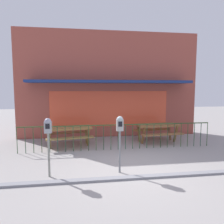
{
  "coord_description": "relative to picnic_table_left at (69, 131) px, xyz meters",
  "views": [
    {
      "loc": [
        -1.38,
        -5.78,
        2.3
      ],
      "look_at": [
        -0.18,
        2.46,
        1.4
      ],
      "focal_mm": 34.21,
      "sensor_mm": 36.0,
      "label": 1
    }
  ],
  "objects": [
    {
      "name": "parking_meter_far",
      "position": [
        -0.35,
        -3.04,
        0.59
      ],
      "size": [
        0.18,
        0.17,
        1.56
      ],
      "color": "gray",
      "rests_on": "ground"
    },
    {
      "name": "ground",
      "position": [
        1.88,
        -2.85,
        -0.61
      ],
      "size": [
        40.0,
        40.0,
        0.0
      ],
      "primitive_type": "plane",
      "color": "#9A9592"
    },
    {
      "name": "patio_fence_front",
      "position": [
        1.88,
        -0.79,
        0.05
      ],
      "size": [
        7.34,
        0.04,
        0.97
      ],
      "color": "#2C451F",
      "rests_on": "ground"
    },
    {
      "name": "curb_edge",
      "position": [
        1.88,
        -3.48,
        -0.61
      ],
      "size": [
        12.19,
        0.2,
        0.11
      ],
      "primitive_type": "cube",
      "color": "gray",
      "rests_on": "ground"
    },
    {
      "name": "pub_storefront",
      "position": [
        1.88,
        1.74,
        1.89
      ],
      "size": [
        8.71,
        1.46,
        5.02
      ],
      "color": "#5D271E",
      "rests_on": "ground"
    },
    {
      "name": "picnic_table_right",
      "position": [
        3.76,
        0.14,
        0.0
      ],
      "size": [
        1.9,
        1.49,
        0.79
      ],
      "color": "brown",
      "rests_on": "ground"
    },
    {
      "name": "picnic_table_left",
      "position": [
        0.0,
        0.0,
        0.0
      ],
      "size": [
        1.97,
        1.6,
        0.79
      ],
      "color": "olive",
      "rests_on": "ground"
    },
    {
      "name": "parking_meter_near",
      "position": [
        1.53,
        -3.03,
        0.6
      ],
      "size": [
        0.18,
        0.17,
        1.57
      ],
      "color": "slate",
      "rests_on": "ground"
    }
  ]
}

